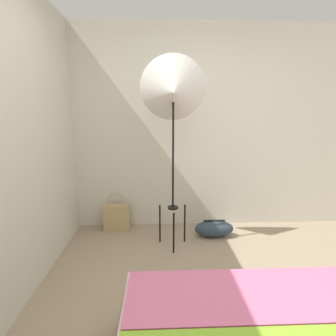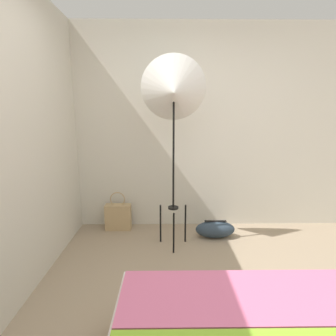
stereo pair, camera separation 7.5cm
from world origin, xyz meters
The scene contains 5 objects.
wall_back centered at (0.00, 2.03, 1.30)m, with size 8.00×0.05×2.60m.
wall_side_left centered at (-1.50, 1.00, 1.30)m, with size 0.05×8.00×2.60m.
photo_umbrella centered at (-0.24, 1.41, 1.72)m, with size 0.70×0.41×2.10m.
tote_bag centered at (-0.95, 1.85, 0.18)m, with size 0.33×0.13×0.51m.
duffel_bag centered at (0.28, 1.60, 0.11)m, with size 0.48×0.21×0.22m.
Camera 1 is at (-0.41, -1.38, 1.50)m, focal length 28.00 mm.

